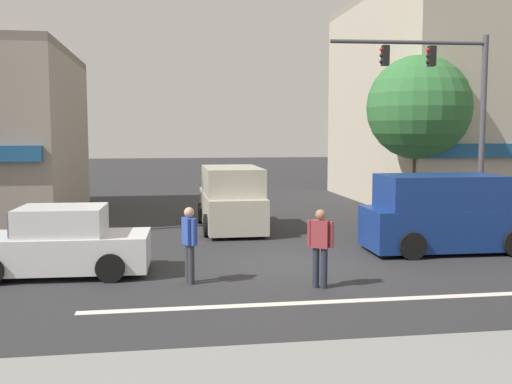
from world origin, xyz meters
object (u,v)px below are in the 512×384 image
at_px(street_tree, 419,108).
at_px(van_crossing_center, 231,200).
at_px(pedestrian_mid_crossing, 189,240).
at_px(traffic_light_mast, 453,102).
at_px(sedan_waiting_far, 59,244).
at_px(pedestrian_far_side, 320,243).
at_px(utility_pole_far_right, 440,120).
at_px(van_crossing_rightbound, 446,215).

height_order(street_tree, van_crossing_center, street_tree).
bearing_deg(pedestrian_mid_crossing, van_crossing_center, 76.30).
distance_m(street_tree, traffic_light_mast, 3.33).
distance_m(sedan_waiting_far, pedestrian_far_side, 5.99).
xyz_separation_m(van_crossing_center, sedan_waiting_far, (-4.64, -5.78, -0.29)).
relative_size(utility_pole_far_right, van_crossing_center, 1.56).
height_order(pedestrian_mid_crossing, pedestrian_far_side, same).
bearing_deg(pedestrian_far_side, pedestrian_mid_crossing, 163.70).
relative_size(traffic_light_mast, van_crossing_rightbound, 1.34).
bearing_deg(traffic_light_mast, utility_pole_far_right, 68.17).
height_order(traffic_light_mast, van_crossing_center, traffic_light_mast).
bearing_deg(pedestrian_mid_crossing, van_crossing_rightbound, 18.88).
relative_size(traffic_light_mast, van_crossing_center, 1.35).
height_order(street_tree, traffic_light_mast, traffic_light_mast).
xyz_separation_m(utility_pole_far_right, van_crossing_center, (-8.39, -2.11, -2.73)).
relative_size(utility_pole_far_right, traffic_light_mast, 1.16).
distance_m(van_crossing_rightbound, pedestrian_mid_crossing, 7.51).
xyz_separation_m(van_crossing_rightbound, van_crossing_center, (-5.39, 4.60, 0.00)).
xyz_separation_m(street_tree, traffic_light_mast, (-0.38, -3.31, 0.04)).
distance_m(street_tree, van_crossing_center, 7.61).
distance_m(traffic_light_mast, van_crossing_center, 7.69).
bearing_deg(sedan_waiting_far, traffic_light_mast, 16.06).
relative_size(sedan_waiting_far, pedestrian_far_side, 2.50).
bearing_deg(van_crossing_center, pedestrian_far_side, -82.80).
height_order(van_crossing_rightbound, van_crossing_center, same).
distance_m(utility_pole_far_right, traffic_light_mast, 5.06).
xyz_separation_m(utility_pole_far_right, pedestrian_far_side, (-7.40, -9.93, -2.78)).
relative_size(van_crossing_center, sedan_waiting_far, 1.10).
bearing_deg(traffic_light_mast, van_crossing_center, 158.51).
bearing_deg(van_crossing_rightbound, pedestrian_mid_crossing, -161.12).
bearing_deg(van_crossing_center, van_crossing_rightbound, -40.43).
bearing_deg(utility_pole_far_right, pedestrian_far_side, -126.71).
xyz_separation_m(traffic_light_mast, pedestrian_mid_crossing, (-8.23, -4.46, -3.23)).
distance_m(van_crossing_rightbound, sedan_waiting_far, 10.11).
height_order(utility_pole_far_right, traffic_light_mast, utility_pole_far_right).
relative_size(utility_pole_far_right, pedestrian_far_side, 4.29).
relative_size(utility_pole_far_right, van_crossing_rightbound, 1.55).
bearing_deg(van_crossing_rightbound, traffic_light_mast, 61.08).
bearing_deg(pedestrian_far_side, traffic_light_mast, 43.53).
distance_m(pedestrian_mid_crossing, pedestrian_far_side, 2.81).
height_order(van_crossing_center, pedestrian_mid_crossing, van_crossing_center).
height_order(van_crossing_rightbound, pedestrian_mid_crossing, van_crossing_rightbound).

